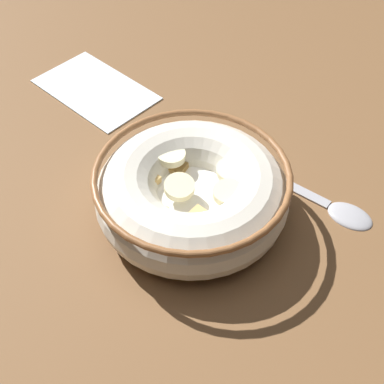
{
  "coord_description": "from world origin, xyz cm",
  "views": [
    {
      "loc": [
        -13.0,
        28.22,
        37.09
      ],
      "look_at": [
        0.0,
        0.0,
        3.0
      ],
      "focal_mm": 49.64,
      "sensor_mm": 36.0,
      "label": 1
    }
  ],
  "objects": [
    {
      "name": "ground_plane",
      "position": [
        0.0,
        0.0,
        -1.0
      ],
      "size": [
        117.5,
        117.5,
        2.0
      ],
      "primitive_type": "cube",
      "color": "brown"
    },
    {
      "name": "folded_napkin",
      "position": [
        17.84,
        -12.23,
        0.15
      ],
      "size": [
        15.59,
        12.09,
        0.3
      ],
      "primitive_type": "cube",
      "rotation": [
        0.0,
        0.0,
        -0.32
      ],
      "color": "silver",
      "rests_on": "ground_plane"
    },
    {
      "name": "cereal_bowl",
      "position": [
        -0.02,
        0.0,
        2.93
      ],
      "size": [
        17.01,
        17.01,
        5.49
      ],
      "color": "silver",
      "rests_on": "ground_plane"
    },
    {
      "name": "spoon",
      "position": [
        -10.57,
        -6.32,
        0.33
      ],
      "size": [
        16.84,
        5.45,
        0.8
      ],
      "color": "#A5A5AD",
      "rests_on": "ground_plane"
    }
  ]
}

